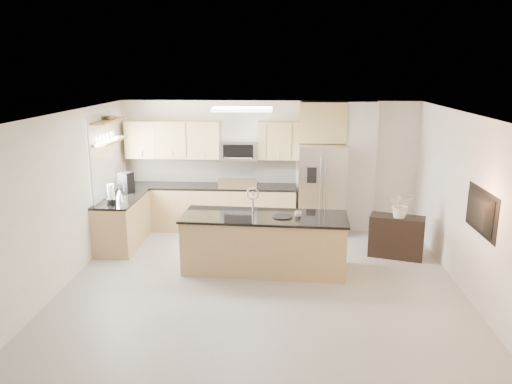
# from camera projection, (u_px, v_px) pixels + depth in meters

# --- Properties ---
(floor) EXTENTS (6.50, 6.50, 0.00)m
(floor) POSITION_uv_depth(u_px,v_px,m) (261.00, 291.00, 7.43)
(floor) COLOR #AFABA6
(floor) RESTS_ON ground
(ceiling) EXTENTS (6.00, 6.50, 0.02)m
(ceiling) POSITION_uv_depth(u_px,v_px,m) (261.00, 116.00, 6.80)
(ceiling) COLOR white
(ceiling) RESTS_ON wall_back
(wall_back) EXTENTS (6.00, 0.02, 2.60)m
(wall_back) POSITION_uv_depth(u_px,v_px,m) (269.00, 165.00, 10.26)
(wall_back) COLOR white
(wall_back) RESTS_ON floor
(wall_front) EXTENTS (6.00, 0.02, 2.60)m
(wall_front) POSITION_uv_depth(u_px,v_px,m) (241.00, 319.00, 3.97)
(wall_front) COLOR white
(wall_front) RESTS_ON floor
(wall_left) EXTENTS (0.02, 6.50, 2.60)m
(wall_left) POSITION_uv_depth(u_px,v_px,m) (57.00, 204.00, 7.29)
(wall_left) COLOR white
(wall_left) RESTS_ON floor
(wall_right) EXTENTS (0.02, 6.50, 2.60)m
(wall_right) POSITION_uv_depth(u_px,v_px,m) (476.00, 211.00, 6.94)
(wall_right) COLOR white
(wall_right) RESTS_ON floor
(back_counter) EXTENTS (3.55, 0.66, 1.44)m
(back_counter) POSITION_uv_depth(u_px,v_px,m) (209.00, 206.00, 10.22)
(back_counter) COLOR tan
(back_counter) RESTS_ON floor
(left_counter) EXTENTS (0.66, 1.50, 0.92)m
(left_counter) POSITION_uv_depth(u_px,v_px,m) (122.00, 222.00, 9.26)
(left_counter) COLOR tan
(left_counter) RESTS_ON floor
(range) EXTENTS (0.76, 0.64, 1.14)m
(range) POSITION_uv_depth(u_px,v_px,m) (239.00, 207.00, 10.18)
(range) COLOR black
(range) RESTS_ON floor
(upper_cabinets) EXTENTS (3.50, 0.33, 0.75)m
(upper_cabinets) POSITION_uv_depth(u_px,v_px,m) (204.00, 140.00, 10.05)
(upper_cabinets) COLOR tan
(upper_cabinets) RESTS_ON wall_back
(microwave) EXTENTS (0.76, 0.40, 0.40)m
(microwave) POSITION_uv_depth(u_px,v_px,m) (239.00, 150.00, 10.02)
(microwave) COLOR silver
(microwave) RESTS_ON upper_cabinets
(refrigerator) EXTENTS (0.92, 0.78, 1.78)m
(refrigerator) POSITION_uv_depth(u_px,v_px,m) (321.00, 189.00, 9.93)
(refrigerator) COLOR silver
(refrigerator) RESTS_ON floor
(partition_column) EXTENTS (0.60, 0.30, 2.60)m
(partition_column) POSITION_uv_depth(u_px,v_px,m) (359.00, 167.00, 10.01)
(partition_column) COLOR beige
(partition_column) RESTS_ON floor
(window) EXTENTS (0.04, 1.15, 1.65)m
(window) POSITION_uv_depth(u_px,v_px,m) (102.00, 158.00, 8.99)
(window) COLOR white
(window) RESTS_ON wall_left
(shelf_lower) EXTENTS (0.30, 1.20, 0.04)m
(shelf_lower) POSITION_uv_depth(u_px,v_px,m) (109.00, 141.00, 9.01)
(shelf_lower) COLOR olive
(shelf_lower) RESTS_ON wall_left
(shelf_upper) EXTENTS (0.30, 1.20, 0.04)m
(shelf_upper) POSITION_uv_depth(u_px,v_px,m) (108.00, 121.00, 8.92)
(shelf_upper) COLOR olive
(shelf_upper) RESTS_ON wall_left
(ceiling_fixture) EXTENTS (1.00, 0.50, 0.06)m
(ceiling_fixture) POSITION_uv_depth(u_px,v_px,m) (242.00, 109.00, 8.38)
(ceiling_fixture) COLOR white
(ceiling_fixture) RESTS_ON ceiling
(island) EXTENTS (2.72, 1.10, 1.35)m
(island) POSITION_uv_depth(u_px,v_px,m) (264.00, 242.00, 8.15)
(island) COLOR tan
(island) RESTS_ON floor
(credenza) EXTENTS (0.99, 0.63, 0.74)m
(credenza) POSITION_uv_depth(u_px,v_px,m) (396.00, 237.00, 8.72)
(credenza) COLOR black
(credenza) RESTS_ON floor
(cup) EXTENTS (0.15, 0.15, 0.09)m
(cup) POSITION_uv_depth(u_px,v_px,m) (298.00, 214.00, 7.96)
(cup) COLOR silver
(cup) RESTS_ON island
(platter) EXTENTS (0.33, 0.33, 0.02)m
(platter) POSITION_uv_depth(u_px,v_px,m) (282.00, 217.00, 7.95)
(platter) COLOR black
(platter) RESTS_ON island
(blender) EXTENTS (0.16, 0.16, 0.37)m
(blender) POSITION_uv_depth(u_px,v_px,m) (111.00, 196.00, 8.64)
(blender) COLOR black
(blender) RESTS_ON left_counter
(kettle) EXTENTS (0.19, 0.19, 0.24)m
(kettle) POSITION_uv_depth(u_px,v_px,m) (120.00, 195.00, 8.94)
(kettle) COLOR silver
(kettle) RESTS_ON left_counter
(coffee_maker) EXTENTS (0.27, 0.30, 0.38)m
(coffee_maker) POSITION_uv_depth(u_px,v_px,m) (126.00, 183.00, 9.51)
(coffee_maker) COLOR black
(coffee_maker) RESTS_ON left_counter
(bowl) EXTENTS (0.45, 0.45, 0.09)m
(bowl) POSITION_uv_depth(u_px,v_px,m) (109.00, 117.00, 8.96)
(bowl) COLOR silver
(bowl) RESTS_ON shelf_upper
(flower_vase) EXTENTS (0.64, 0.56, 0.70)m
(flower_vase) POSITION_uv_depth(u_px,v_px,m) (402.00, 198.00, 8.48)
(flower_vase) COLOR silver
(flower_vase) RESTS_ON credenza
(television) EXTENTS (0.14, 1.08, 0.62)m
(television) POSITION_uv_depth(u_px,v_px,m) (475.00, 212.00, 6.74)
(television) COLOR black
(television) RESTS_ON wall_right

